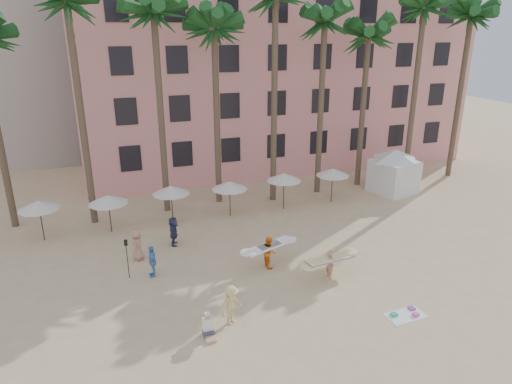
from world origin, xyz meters
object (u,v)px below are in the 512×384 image
Objects in this scene: pink_hotel at (269,77)px; carrier_white at (269,251)px; cabana at (394,167)px; carrier_yellow at (330,262)px.

carrier_white is (-8.01, -21.18, -7.05)m from pink_hotel.
pink_hotel is 6.50× the size of cabana.
pink_hotel reaches higher than carrier_yellow.
carrier_yellow is at bearing -137.20° from cabana.
cabana is at bearing 30.66° from carrier_white.
pink_hotel is 23.72m from carrier_white.
pink_hotel is 11.59× the size of carrier_yellow.
pink_hotel is at bearing 76.91° from carrier_yellow.
carrier_white is at bearing -110.72° from pink_hotel.
cabana is 15.94m from carrier_white.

